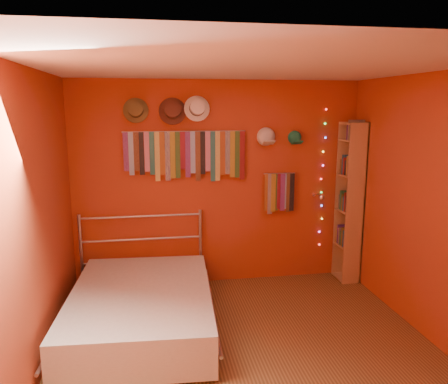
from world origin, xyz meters
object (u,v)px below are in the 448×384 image
tie_rack (187,153)px  bed (141,308)px  reading_lamp (320,197)px  bookshelf (352,202)px

tie_rack → bed: size_ratio=0.72×
reading_lamp → bed: reading_lamp is taller
reading_lamp → bookshelf: bearing=2.2°
tie_rack → reading_lamp: size_ratio=4.74×
tie_rack → reading_lamp: 1.71m
reading_lamp → bookshelf: (0.43, 0.02, -0.08)m
bookshelf → bed: bookshelf is taller
bed → bookshelf: bearing=22.1°
bookshelf → bed: (-2.61, -0.88, -0.79)m
bookshelf → bed: 2.86m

